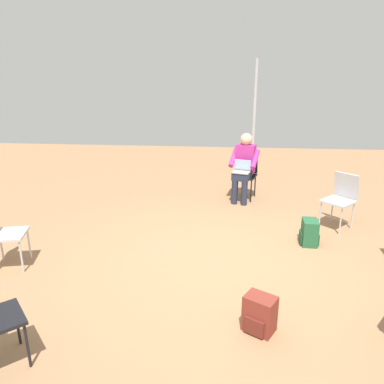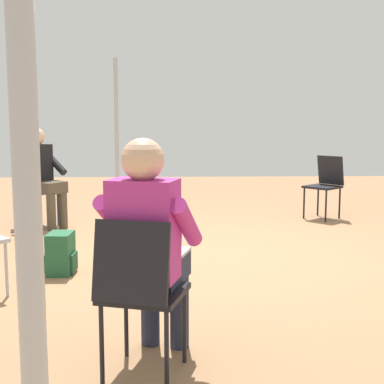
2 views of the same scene
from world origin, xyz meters
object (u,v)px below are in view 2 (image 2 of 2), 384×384
person_in_black (42,172)px  backpack_by_empty_chair (162,216)px  chair_southeast (34,187)px  chair_southwest (325,182)px  backpack_near_laptop_user (61,256)px  person_with_laptop (150,241)px  chair_north (139,286)px

person_in_black → backpack_by_empty_chair: 1.59m
chair_southeast → person_in_black: size_ratio=0.69×
chair_southwest → backpack_near_laptop_user: 4.00m
backpack_near_laptop_user → backpack_by_empty_chair: size_ratio=1.00×
person_with_laptop → person_in_black: (1.50, -3.88, 0.00)m
chair_north → backpack_near_laptop_user: bearing=128.5°
chair_north → person_with_laptop: 0.26m
person_with_laptop → person_in_black: 4.16m
backpack_by_empty_chair → chair_southeast: bearing=-10.3°
chair_southeast → person_in_black: (-0.13, 0.10, 0.20)m
chair_southwest → person_with_laptop: (2.20, 4.36, 0.20)m
chair_north → backpack_by_empty_chair: (-0.03, -3.85, -0.34)m
backpack_near_laptop_user → backpack_by_empty_chair: bearing=-113.8°
chair_north → backpack_by_empty_chair: bearing=105.6°
backpack_near_laptop_user → chair_southeast: bearing=-70.5°
chair_southeast → backpack_by_empty_chair: (-1.62, 0.29, -0.34)m
chair_north → chair_southeast: bearing=127.0°
person_with_laptop → backpack_by_empty_chair: bearing=106.3°
chair_southwest → backpack_by_empty_chair: chair_southwest is taller
backpack_by_empty_chair → person_in_black: bearing=-7.4°
chair_southwest → person_in_black: bearing=55.4°
person_in_black → backpack_near_laptop_user: size_ratio=3.44×
person_with_laptop → backpack_by_empty_chair: 3.73m
chair_southeast → backpack_near_laptop_user: chair_southeast is taller
backpack_near_laptop_user → person_in_black: bearing=-72.8°
chair_southwest → person_with_laptop: person_with_laptop is taller
chair_north → backpack_near_laptop_user: 2.14m
person_in_black → chair_north: bearing=57.7°
chair_north → person_in_black: bearing=125.9°
chair_southwest → person_in_black: (3.70, 0.48, 0.20)m
chair_north → backpack_by_empty_chair: size_ratio=2.36×
person_with_laptop → person_in_black: bearing=127.2°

